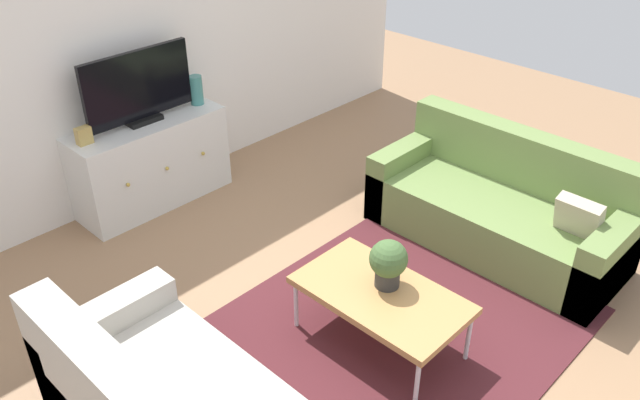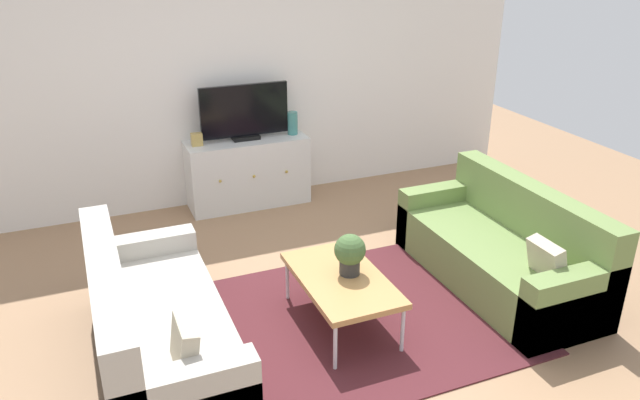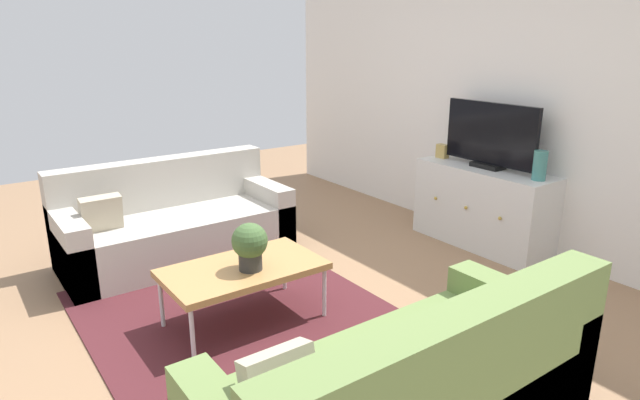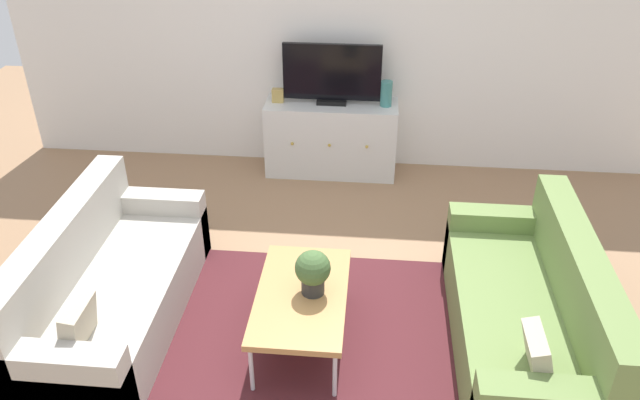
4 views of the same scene
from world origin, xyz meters
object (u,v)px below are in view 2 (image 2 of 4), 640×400
Objects in this scene: potted_plant at (350,253)px; glass_vase at (293,123)px; couch_left_side at (150,331)px; coffee_table at (341,280)px; tv_console at (248,172)px; couch_right_side at (505,252)px; mantel_clock at (197,139)px; flat_screen_tv at (244,113)px.

potted_plant is 1.29× the size of glass_vase.
couch_left_side is 6.01× the size of potted_plant.
potted_plant is at bearing 14.41° from coffee_table.
tv_console is (0.00, 2.42, -0.01)m from coffee_table.
coffee_table is 2.52m from glass_vase.
couch_right_side reaches higher than coffee_table.
couch_right_side is (2.87, 0.00, 0.00)m from couch_left_side.
tv_console is 9.73× the size of mantel_clock.
couch_right_side is at bearing -57.95° from flat_screen_tv.
couch_right_side is 1.46m from potted_plant.
flat_screen_tv reaches higher than mantel_clock.
coffee_table is at bearing -78.12° from mantel_clock.
couch_right_side is at bearing 0.00° from couch_left_side.
couch_right_side is 1.83× the size of coffee_table.
couch_left_side is 2.04× the size of flat_screen_tv.
mantel_clock reaches higher than potted_plant.
glass_vase is at bearing 79.56° from potted_plant.
couch_left_side is 1.37m from coffee_table.
potted_plant is 2.39× the size of mantel_clock.
coffee_table is at bearing -90.06° from flat_screen_tv.
flat_screen_tv is at bearing 2.24° from mantel_clock.
flat_screen_tv is 3.80× the size of glass_vase.
coffee_table is at bearing -102.00° from glass_vase.
couch_left_side is 2.74m from tv_console.
potted_plant is 2.41m from tv_console.
flat_screen_tv reaches higher than tv_console.
coffee_table is 7.85× the size of mantel_clock.
mantel_clock reaches higher than tv_console.
coffee_table is 0.22m from potted_plant.
couch_left_side is 1.48× the size of tv_console.
potted_plant is 0.34× the size of flat_screen_tv.
flat_screen_tv is at bearing 91.64° from potted_plant.
tv_console is (-1.50, 2.37, 0.08)m from couch_right_side.
couch_left_side is 1.83× the size of coffee_table.
potted_plant is at bearing -88.36° from flat_screen_tv.
couch_right_side is 2.81m from tv_console.
flat_screen_tv reaches higher than couch_right_side.
flat_screen_tv is 0.56m from mantel_clock.
tv_console is at bearing 122.26° from couch_right_side.
glass_vase reaches higher than couch_right_side.
potted_plant is 2.48m from mantel_clock.
mantel_clock reaches higher than couch_right_side.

